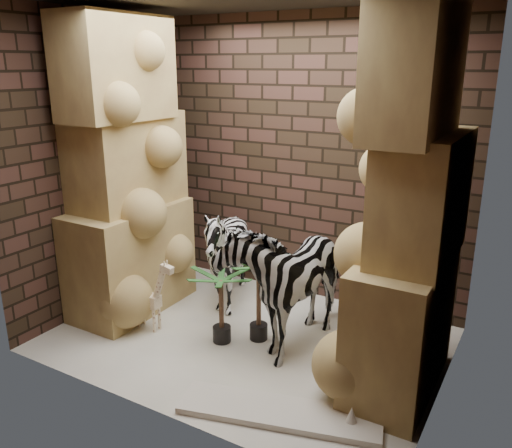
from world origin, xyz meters
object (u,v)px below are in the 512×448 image
Objects in this scene: zebra_left at (226,260)px; palm_front at (259,298)px; palm_back at (221,306)px; giraffe_toy at (147,292)px; surfboard at (279,412)px; zebra_right at (288,265)px.

palm_front is (0.64, -0.43, -0.11)m from zebra_left.
zebra_left is 1.64× the size of palm_back.
zebra_left is 1.41× the size of palm_front.
zebra_left reaches higher than giraffe_toy.
zebra_left reaches higher than palm_front.
surfboard is (1.33, -1.33, -0.51)m from zebra_left.
zebra_left is at bearing 164.96° from zebra_right.
palm_front reaches higher than giraffe_toy.
giraffe_toy is 1.84m from surfboard.
surfboard is at bearing -35.36° from palm_back.
palm_back is at bearing -142.13° from palm_front.
zebra_right is 1.77× the size of palm_front.
giraffe_toy is 0.93× the size of palm_front.
zebra_left is 0.78m from palm_front.
palm_front is (1.03, 0.36, 0.03)m from giraffe_toy.
palm_back is at bearing 129.39° from surfboard.
giraffe_toy is at bearing -168.85° from palm_back.
zebra_right is 1.26× the size of zebra_left.
surfboard is at bearing -23.95° from zebra_left.
zebra_right reaches higher than palm_front.
zebra_right is 1.35m from surfboard.
giraffe_toy is at bearing -154.90° from zebra_right.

